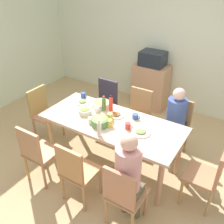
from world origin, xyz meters
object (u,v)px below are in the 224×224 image
object	(u,v)px
person_4	(176,117)
plate_0	(116,115)
cup_4	(135,116)
side_cabinet	(150,86)
plate_2	(83,102)
cup_2	(110,123)
chair_2	(138,112)
bowl_2	(101,103)
cup_5	(91,120)
bottle_2	(104,104)
cup_1	(110,117)
cup_6	(97,109)
chair_6	(43,111)
chair_7	(210,174)
cup_3	(83,95)
plate_1	(141,132)
microwave	(153,59)
chair_5	(76,171)
dining_table	(112,127)
cup_0	(128,126)
chair_4	(176,124)
bottle_1	(111,104)
chair_1	(105,102)
bowl_1	(85,111)
bottle_0	(99,128)
bowl_0	(100,121)
person_0	(128,174)
chair_0	(124,194)
chair_3	(37,152)

from	to	relation	value
person_4	plate_0	size ratio (longest dim) A/B	4.83
cup_4	side_cabinet	distance (m)	1.86
plate_2	cup_2	size ratio (longest dim) A/B	1.93
chair_2	bowl_2	distance (m)	0.72
cup_5	bottle_2	xyz separation A→B (m)	(-0.04, 0.38, 0.07)
bowl_2	cup_1	world-z (taller)	cup_1
cup_2	cup_6	bearing A→B (deg)	148.85
chair_6	plate_2	world-z (taller)	chair_6
plate_0	bowl_2	world-z (taller)	bowl_2
chair_7	cup_3	distance (m)	2.19
plate_1	microwave	bearing A→B (deg)	110.99
chair_5	cup_1	distance (m)	0.89
bowl_2	dining_table	bearing A→B (deg)	-36.29
chair_5	cup_6	distance (m)	1.02
cup_1	cup_0	bearing A→B (deg)	-11.23
chair_4	cup_6	bearing A→B (deg)	-144.46
cup_3	bottle_1	xyz separation A→B (m)	(0.60, -0.12, 0.08)
chair_6	cup_0	xyz separation A→B (m)	(1.65, -0.04, 0.31)
chair_1	microwave	xyz separation A→B (m)	(0.35, 1.16, 0.53)
cup_1	cup_6	size ratio (longest dim) A/B	1.03
bowl_1	bottle_0	xyz separation A→B (m)	(0.48, -0.33, 0.07)
person_4	cup_5	size ratio (longest dim) A/B	9.83
bowl_2	cup_4	size ratio (longest dim) A/B	2.27
cup_4	bowl_1	bearing A→B (deg)	-157.92
chair_4	chair_5	bearing A→B (deg)	-112.25
cup_0	chair_6	bearing A→B (deg)	178.61
plate_1	cup_1	size ratio (longest dim) A/B	2.25
person_4	bowl_0	bearing A→B (deg)	-130.39
person_0	chair_7	bearing A→B (deg)	45.34
chair_0	person_4	size ratio (longest dim) A/B	0.78
chair_6	plate_0	bearing A→B (deg)	6.70
person_4	bottle_2	xyz separation A→B (m)	(-0.93, -0.52, 0.20)
plate_1	chair_5	bearing A→B (deg)	-120.71
chair_0	chair_3	size ratio (longest dim) A/B	1.00
bottle_0	cup_3	bearing A→B (deg)	138.70
cup_2	bottle_0	size ratio (longest dim) A/B	0.48
dining_table	bowl_1	world-z (taller)	bowl_1
chair_0	chair_6	distance (m)	2.19
chair_1	chair_7	bearing A→B (deg)	-21.70
plate_0	chair_4	bearing A→B (deg)	43.20
side_cabinet	bowl_1	bearing A→B (deg)	-93.60
dining_table	cup_6	world-z (taller)	cup_6
dining_table	chair_2	world-z (taller)	chair_2
bottle_1	chair_4	bearing A→B (deg)	35.55
cup_0	bottle_0	bearing A→B (deg)	-125.23
chair_2	side_cabinet	xyz separation A→B (m)	(-0.31, 1.16, -0.06)
bowl_0	cup_4	distance (m)	0.52
person_4	side_cabinet	bearing A→B (deg)	127.84
chair_3	plate_1	size ratio (longest dim) A/B	3.61
bowl_0	cup_4	xyz separation A→B (m)	(0.33, 0.40, -0.02)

